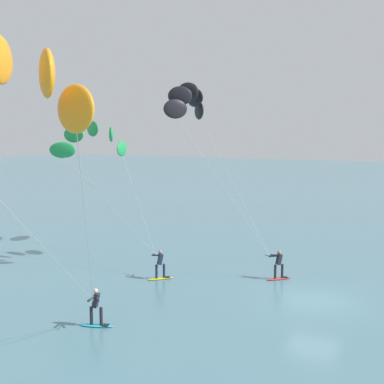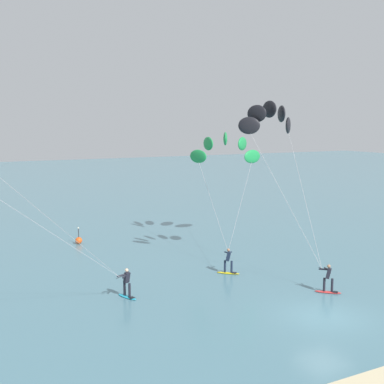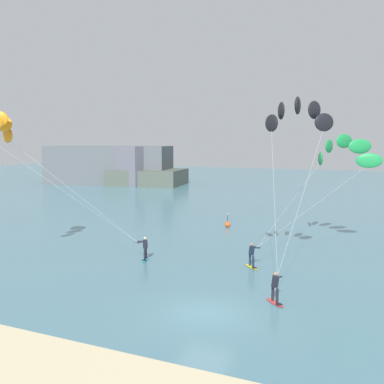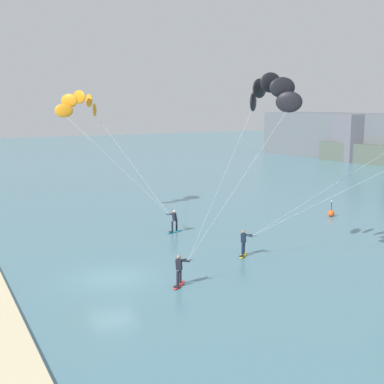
{
  "view_description": "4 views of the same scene",
  "coord_description": "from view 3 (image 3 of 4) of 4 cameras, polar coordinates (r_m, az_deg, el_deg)",
  "views": [
    {
      "loc": [
        -25.33,
        -6.25,
        8.44
      ],
      "look_at": [
        0.51,
        7.08,
        4.99
      ],
      "focal_mm": 49.48,
      "sensor_mm": 36.0,
      "label": 1
    },
    {
      "loc": [
        -17.66,
        -18.83,
        9.7
      ],
      "look_at": [
        -4.54,
        5.69,
        6.0
      ],
      "focal_mm": 48.07,
      "sensor_mm": 36.0,
      "label": 2
    },
    {
      "loc": [
        8.05,
        -19.56,
        8.4
      ],
      "look_at": [
        -4.08,
        7.45,
        5.07
      ],
      "focal_mm": 41.64,
      "sensor_mm": 36.0,
      "label": 3
    },
    {
      "loc": [
        26.65,
        -8.75,
        9.62
      ],
      "look_at": [
        -2.84,
        6.41,
        3.88
      ],
      "focal_mm": 49.07,
      "sensor_mm": 36.0,
      "label": 4
    }
  ],
  "objects": [
    {
      "name": "kitesurfer_far_out",
      "position": [
        36.48,
        18.54,
        4.64
      ],
      "size": [
        8.42,
        11.08,
        9.04
      ],
      "color": "yellow",
      "rests_on": "ground"
    },
    {
      "name": "distant_headland",
      "position": [
        91.27,
        -9.62,
        3.25
      ],
      "size": [
        28.98,
        15.01,
        7.61
      ],
      "color": "#565B60",
      "rests_on": "ground"
    },
    {
      "name": "kitesurfer_mid_water",
      "position": [
        33.31,
        -22.75,
        6.93
      ],
      "size": [
        10.79,
        7.42,
        10.53
      ],
      "color": "#23ADD1",
      "rests_on": "ground"
    },
    {
      "name": "kitesurfer_nearshore",
      "position": [
        28.27,
        13.23,
        8.71
      ],
      "size": [
        4.41,
        7.11,
        11.18
      ],
      "color": "red",
      "rests_on": "ground"
    },
    {
      "name": "marker_buoy",
      "position": [
        44.35,
        4.58,
        -4.13
      ],
      "size": [
        0.56,
        0.56,
        1.38
      ],
      "color": "#EA5119",
      "rests_on": "ground"
    },
    {
      "name": "ground_plane",
      "position": [
        22.76,
        1.74,
        -15.25
      ],
      "size": [
        240.0,
        240.0,
        0.0
      ],
      "primitive_type": "plane",
      "color": "slate"
    }
  ]
}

